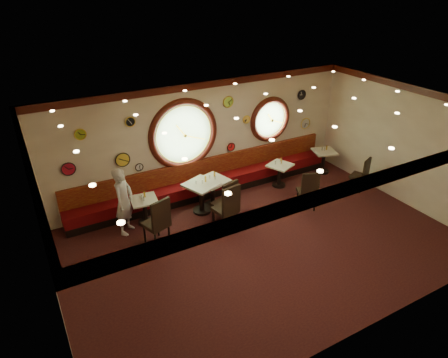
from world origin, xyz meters
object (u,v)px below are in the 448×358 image
at_px(condiment_a_pepper, 144,199).
at_px(condiment_d_bottle, 281,161).
at_px(table_a, 145,208).
at_px(chair_e, 363,172).
at_px(condiment_e_bottle, 327,148).
at_px(waiter, 124,201).
at_px(condiment_a_salt, 142,197).
at_px(condiment_e_salt, 322,149).
at_px(condiment_b_salt, 196,182).
at_px(condiment_c_pepper, 215,178).
at_px(table_c, 213,190).
at_px(chair_a, 158,219).
at_px(chair_b, 228,205).
at_px(condiment_c_bottle, 214,174).
at_px(chair_d, 309,188).
at_px(table_d, 280,172).
at_px(condiment_d_pepper, 281,163).
at_px(condiment_b_pepper, 202,182).
at_px(condiment_d_salt, 276,163).
at_px(condiment_c_salt, 210,177).
at_px(condiment_e_pepper, 325,149).
at_px(table_e, 324,159).
at_px(condiment_b_bottle, 205,179).
at_px(chair_c, 227,200).
at_px(table_b, 201,194).
at_px(condiment_a_bottle, 145,195).

xyz_separation_m(condiment_a_pepper, condiment_d_bottle, (4.23, 0.12, 0.03)).
relative_size(table_a, chair_e, 1.13).
distance_m(condiment_e_bottle, waiter, 6.54).
height_order(condiment_a_salt, condiment_e_salt, condiment_e_salt).
bearing_deg(condiment_b_salt, condiment_c_pepper, 1.07).
height_order(chair_e, condiment_a_pepper, chair_e).
xyz_separation_m(table_c, chair_a, (-1.87, -0.91, 0.18)).
xyz_separation_m(chair_a, condiment_e_salt, (5.87, 1.16, 0.08)).
xyz_separation_m(chair_b, condiment_c_bottle, (0.30, 1.27, 0.19)).
height_order(chair_d, condiment_c_bottle, chair_d).
relative_size(table_d, chair_b, 1.08).
relative_size(condiment_a_salt, condiment_d_pepper, 1.01).
distance_m(chair_e, condiment_b_pepper, 4.70).
height_order(table_c, condiment_a_pepper, table_c).
bearing_deg(condiment_d_salt, condiment_c_bottle, -178.50).
distance_m(condiment_c_salt, condiment_e_salt, 4.05).
height_order(table_c, chair_a, chair_a).
xyz_separation_m(condiment_b_pepper, condiment_e_pepper, (4.40, 0.30, -0.12)).
bearing_deg(condiment_d_pepper, condiment_d_salt, 154.81).
height_order(condiment_c_pepper, condiment_d_pepper, condiment_c_pepper).
bearing_deg(waiter, condiment_d_salt, -44.55).
distance_m(table_a, table_c, 1.87).
distance_m(condiment_d_bottle, condiment_e_pepper, 1.71).
relative_size(condiment_c_salt, waiter, 0.06).
relative_size(table_d, condiment_d_bottle, 4.70).
height_order(table_e, condiment_b_bottle, condiment_b_bottle).
height_order(table_e, chair_c, chair_c).
height_order(chair_e, condiment_c_salt, chair_e).
distance_m(table_e, chair_a, 6.01).
bearing_deg(table_d, chair_a, -166.30).
xyz_separation_m(condiment_b_bottle, condiment_c_bottle, (0.35, 0.17, -0.02)).
height_order(table_a, table_d, table_a).
height_order(condiment_c_pepper, condiment_e_bottle, condiment_c_pepper).
relative_size(table_b, condiment_d_salt, 9.78).
bearing_deg(table_c, condiment_e_pepper, 2.83).
bearing_deg(condiment_b_pepper, condiment_a_salt, 170.30).
bearing_deg(table_e, table_b, -176.62).
bearing_deg(condiment_d_bottle, condiment_e_bottle, 1.97).
bearing_deg(chair_b, condiment_e_pepper, 8.26).
relative_size(condiment_c_pepper, condiment_c_bottle, 0.56).
relative_size(chair_d, condiment_a_bottle, 4.52).
distance_m(condiment_a_bottle, condiment_e_salt, 5.81).
relative_size(condiment_d_pepper, condiment_b_bottle, 0.62).
xyz_separation_m(table_c, table_d, (2.28, 0.10, -0.08)).
height_order(chair_b, condiment_d_salt, chair_b).
bearing_deg(waiter, condiment_c_salt, -44.79).
bearing_deg(condiment_b_bottle, table_d, 3.30).
bearing_deg(chair_e, condiment_a_pepper, 145.41).
bearing_deg(condiment_a_bottle, table_d, -1.38).
bearing_deg(chair_d, condiment_a_salt, -177.76).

